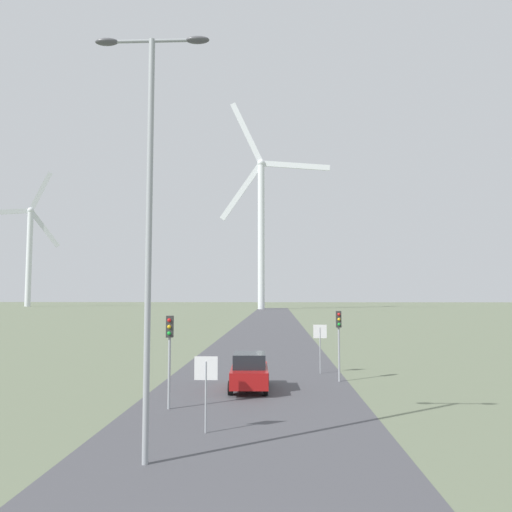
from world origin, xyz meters
name	(u,v)px	position (x,y,z in m)	size (l,w,h in m)	color
road_surface	(266,338)	(0.00, 48.00, 0.00)	(10.00, 240.00, 0.01)	#47474C
streetlamp	(149,197)	(-2.53, 7.01, 7.52)	(3.43, 0.32, 12.33)	#93999E
stop_sign_near	(206,379)	(-1.29, 10.21, 1.81)	(0.81, 0.07, 2.59)	#93999E
stop_sign_far	(320,339)	(3.75, 23.27, 2.03)	(0.81, 0.07, 2.90)	#93999E
traffic_light_post_near_left	(170,340)	(-3.32, 13.67, 2.81)	(0.28, 0.33, 3.83)	#93999E
traffic_light_post_near_right	(339,330)	(4.54, 20.54, 2.80)	(0.28, 0.34, 3.81)	#93999E
car_approaching	(250,371)	(-0.21, 17.89, 0.91)	(1.95, 4.17, 1.83)	maroon
wind_turbine_far_left	(29,246)	(-96.89, 185.93, 23.93)	(26.00, 12.97, 54.57)	silver
wind_turbine_left	(261,217)	(-3.82, 154.69, 29.97)	(36.31, 2.60, 68.88)	silver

